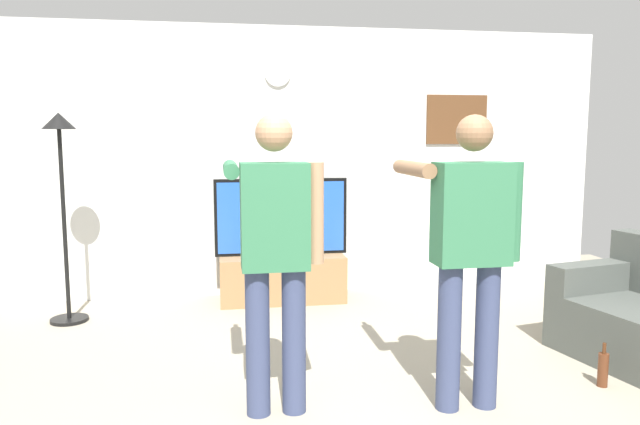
{
  "coord_description": "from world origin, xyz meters",
  "views": [
    {
      "loc": [
        -0.79,
        -3.18,
        1.62
      ],
      "look_at": [
        -0.06,
        1.2,
        1.05
      ],
      "focal_mm": 33.76,
      "sensor_mm": 36.0,
      "label": 1
    }
  ],
  "objects_px": {
    "tv_stand": "(282,278)",
    "television": "(281,217)",
    "floor_lamp": "(61,174)",
    "beverage_bottle": "(603,369)",
    "wall_clock": "(278,73)",
    "person_standing_nearer_lamp": "(275,248)",
    "person_standing_nearer_couch": "(470,244)",
    "framed_picture": "(456,120)"
  },
  "relations": [
    {
      "from": "wall_clock",
      "to": "person_standing_nearer_couch",
      "type": "height_order",
      "value": "wall_clock"
    },
    {
      "from": "wall_clock",
      "to": "person_standing_nearer_couch",
      "type": "xyz_separation_m",
      "value": [
        0.84,
        -2.82,
        -1.24
      ]
    },
    {
      "from": "television",
      "to": "person_standing_nearer_couch",
      "type": "xyz_separation_m",
      "value": [
        0.84,
        -2.57,
        0.16
      ]
    },
    {
      "from": "tv_stand",
      "to": "television",
      "type": "distance_m",
      "value": 0.6
    },
    {
      "from": "television",
      "to": "floor_lamp",
      "type": "relative_size",
      "value": 0.72
    },
    {
      "from": "person_standing_nearer_couch",
      "to": "beverage_bottle",
      "type": "bearing_deg",
      "value": 7.22
    },
    {
      "from": "tv_stand",
      "to": "beverage_bottle",
      "type": "relative_size",
      "value": 4.17
    },
    {
      "from": "wall_clock",
      "to": "beverage_bottle",
      "type": "height_order",
      "value": "wall_clock"
    },
    {
      "from": "wall_clock",
      "to": "framed_picture",
      "type": "height_order",
      "value": "wall_clock"
    },
    {
      "from": "tv_stand",
      "to": "beverage_bottle",
      "type": "xyz_separation_m",
      "value": [
        1.84,
        -2.4,
        -0.11
      ]
    },
    {
      "from": "television",
      "to": "floor_lamp",
      "type": "bearing_deg",
      "value": -167.68
    },
    {
      "from": "television",
      "to": "person_standing_nearer_lamp",
      "type": "xyz_separation_m",
      "value": [
        -0.29,
        -2.45,
        0.15
      ]
    },
    {
      "from": "beverage_bottle",
      "to": "floor_lamp",
      "type": "bearing_deg",
      "value": 151.65
    },
    {
      "from": "person_standing_nearer_lamp",
      "to": "person_standing_nearer_couch",
      "type": "distance_m",
      "value": 1.13
    },
    {
      "from": "television",
      "to": "wall_clock",
      "type": "relative_size",
      "value": 5.11
    },
    {
      "from": "framed_picture",
      "to": "beverage_bottle",
      "type": "relative_size",
      "value": 2.26
    },
    {
      "from": "person_standing_nearer_couch",
      "to": "television",
      "type": "bearing_deg",
      "value": 108.13
    },
    {
      "from": "wall_clock",
      "to": "floor_lamp",
      "type": "bearing_deg",
      "value": -160.94
    },
    {
      "from": "tv_stand",
      "to": "person_standing_nearer_couch",
      "type": "relative_size",
      "value": 0.7
    },
    {
      "from": "person_standing_nearer_lamp",
      "to": "beverage_bottle",
      "type": "relative_size",
      "value": 5.98
    },
    {
      "from": "floor_lamp",
      "to": "beverage_bottle",
      "type": "distance_m",
      "value": 4.43
    },
    {
      "from": "tv_stand",
      "to": "television",
      "type": "bearing_deg",
      "value": 90.0
    },
    {
      "from": "television",
      "to": "framed_picture",
      "type": "height_order",
      "value": "framed_picture"
    },
    {
      "from": "wall_clock",
      "to": "beverage_bottle",
      "type": "bearing_deg",
      "value": -55.62
    },
    {
      "from": "tv_stand",
      "to": "television",
      "type": "relative_size",
      "value": 0.93
    },
    {
      "from": "person_standing_nearer_lamp",
      "to": "person_standing_nearer_couch",
      "type": "xyz_separation_m",
      "value": [
        1.13,
        -0.12,
        0.01
      ]
    },
    {
      "from": "tv_stand",
      "to": "television",
      "type": "height_order",
      "value": "television"
    },
    {
      "from": "television",
      "to": "tv_stand",
      "type": "bearing_deg",
      "value": -90.0
    },
    {
      "from": "wall_clock",
      "to": "floor_lamp",
      "type": "xyz_separation_m",
      "value": [
        -1.92,
        -0.66,
        -0.93
      ]
    },
    {
      "from": "beverage_bottle",
      "to": "tv_stand",
      "type": "bearing_deg",
      "value": 127.48
    },
    {
      "from": "tv_stand",
      "to": "person_standing_nearer_couch",
      "type": "distance_m",
      "value": 2.77
    },
    {
      "from": "person_standing_nearer_lamp",
      "to": "wall_clock",
      "type": "bearing_deg",
      "value": 83.95
    },
    {
      "from": "person_standing_nearer_couch",
      "to": "person_standing_nearer_lamp",
      "type": "bearing_deg",
      "value": 174.06
    },
    {
      "from": "floor_lamp",
      "to": "person_standing_nearer_lamp",
      "type": "relative_size",
      "value": 1.04
    },
    {
      "from": "television",
      "to": "person_standing_nearer_lamp",
      "type": "height_order",
      "value": "person_standing_nearer_lamp"
    },
    {
      "from": "television",
      "to": "person_standing_nearer_couch",
      "type": "height_order",
      "value": "person_standing_nearer_couch"
    },
    {
      "from": "floor_lamp",
      "to": "person_standing_nearer_couch",
      "type": "distance_m",
      "value": 3.51
    },
    {
      "from": "framed_picture",
      "to": "floor_lamp",
      "type": "height_order",
      "value": "framed_picture"
    },
    {
      "from": "framed_picture",
      "to": "person_standing_nearer_couch",
      "type": "xyz_separation_m",
      "value": [
        -1.04,
        -2.82,
        -0.79
      ]
    },
    {
      "from": "wall_clock",
      "to": "person_standing_nearer_lamp",
      "type": "relative_size",
      "value": 0.15
    },
    {
      "from": "framed_picture",
      "to": "beverage_bottle",
      "type": "distance_m",
      "value": 3.17
    },
    {
      "from": "television",
      "to": "floor_lamp",
      "type": "xyz_separation_m",
      "value": [
        -1.92,
        -0.42,
        0.47
      ]
    }
  ]
}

